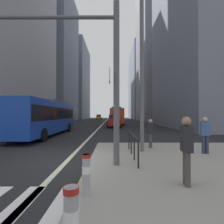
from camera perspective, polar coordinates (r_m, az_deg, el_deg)
The scene contains 20 objects.
ground_plane at distance 27.24m, azimuth -4.11°, elevation -4.97°, with size 160.00×160.00×0.00m, color black.
median_island at distance 7.33m, azimuth 30.54°, elevation -15.73°, with size 9.00×10.00×0.15m, color gray.
lane_centre_line at distance 37.20m, azimuth -3.02°, elevation -3.85°, with size 0.20×80.00×0.01m, color beige.
office_tower_left_mid at distance 56.67m, azimuth -19.32°, elevation 16.54°, with size 12.15×18.39×37.68m, color slate.
office_tower_left_far at distance 80.32m, azimuth -13.14°, elevation 9.50°, with size 13.09×23.69×32.67m, color slate.
office_tower_right_mid at distance 55.73m, azimuth 16.53°, elevation 18.62°, with size 13.80×16.86×40.98m, color gray.
office_tower_right_far at distance 79.54m, azimuth 11.00°, elevation 9.00°, with size 13.15×25.20×31.03m, color slate.
city_bus_blue_oncoming at distance 17.18m, azimuth -21.09°, elevation -1.23°, with size 2.71×11.49×3.40m.
city_bus_red_receding at distance 35.23m, azimuth 1.19°, elevation -1.04°, with size 2.84×11.59×3.40m.
car_oncoming_mid at distance 65.35m, azimuth -4.47°, elevation -1.68°, with size 2.08×4.16×1.94m.
car_receding_near at distance 26.07m, azimuth 0.51°, elevation -2.98°, with size 2.13×4.42×1.94m.
car_receding_far at distance 57.08m, azimuth 1.34°, elevation -1.81°, with size 2.15×4.14×1.94m.
traffic_signal_gantry at distance 6.81m, azimuth -15.08°, elevation 17.26°, with size 5.62×0.65×6.00m.
street_lamp_post at distance 9.30m, azimuth 9.79°, elevation 20.03°, with size 5.50×0.32×8.00m.
bollard_front at distance 2.52m, azimuth -13.54°, elevation -31.89°, with size 0.20×0.20×0.94m.
bollard_left at distance 4.15m, azimuth -8.62°, elevation -19.24°, with size 0.20×0.20×0.92m.
pedestrian_railing at distance 7.57m, azimuth 6.80°, elevation -9.42°, with size 0.06×3.27×0.98m.
pedestrian_waiting at distance 9.17m, azimuth 28.44°, elevation -6.19°, with size 0.40×0.28×1.71m.
pedestrian_walking at distance 4.91m, azimuth 23.42°, elevation -10.57°, with size 0.29×0.41×1.77m.
pedestrian_far at distance 9.72m, azimuth 12.58°, elevation -6.49°, with size 0.37×0.44×1.57m.
Camera 1 is at (1.91, -7.10, 1.98)m, focal length 27.54 mm.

